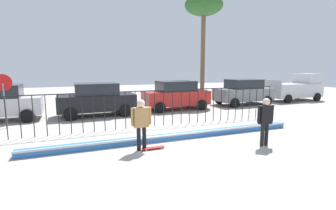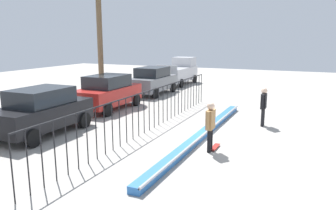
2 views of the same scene
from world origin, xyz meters
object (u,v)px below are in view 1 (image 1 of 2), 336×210
(camera_operator, at_px, (265,117))
(pickup_truck, at_px, (296,88))
(stop_sign, at_px, (4,94))
(parked_car_black, at_px, (97,99))
(parked_car_red, at_px, (176,95))
(skateboarder, at_px, (141,120))
(parked_car_gray, at_px, (243,92))
(skateboard, at_px, (153,148))
(palm_tree_tall, at_px, (204,8))

(camera_operator, relative_size, pickup_truck, 0.37)
(stop_sign, bearing_deg, parked_car_black, 19.63)
(parked_car_red, bearing_deg, camera_operator, -86.79)
(skateboarder, distance_m, pickup_truck, 17.26)
(camera_operator, bearing_deg, parked_car_gray, -61.08)
(stop_sign, bearing_deg, pickup_truck, 5.86)
(parked_car_gray, bearing_deg, stop_sign, -168.92)
(parked_car_black, distance_m, parked_car_red, 5.13)
(skateboard, height_order, stop_sign, stop_sign)
(pickup_truck, xyz_separation_m, stop_sign, (-20.51, -2.10, 0.58))
(parked_car_black, relative_size, palm_tree_tall, 0.51)
(skateboarder, relative_size, skateboard, 2.19)
(camera_operator, bearing_deg, pickup_truck, -79.43)
(pickup_truck, bearing_deg, palm_tree_tall, 157.67)
(skateboarder, height_order, parked_car_red, parked_car_red)
(parked_car_black, xyz_separation_m, palm_tree_tall, (8.83, 3.31, 6.45))
(skateboarder, height_order, stop_sign, stop_sign)
(skateboarder, height_order, palm_tree_tall, palm_tree_tall)
(camera_operator, xyz_separation_m, parked_car_red, (0.17, 8.37, -0.07))
(skateboard, xyz_separation_m, stop_sign, (-5.36, 5.47, 1.56))
(skateboard, distance_m, camera_operator, 4.13)
(skateboarder, xyz_separation_m, parked_car_gray, (9.94, 7.22, -0.08))
(stop_sign, height_order, palm_tree_tall, palm_tree_tall)
(camera_operator, xyz_separation_m, parked_car_gray, (5.69, 8.39, -0.07))
(skateboarder, height_order, pickup_truck, pickup_truck)
(skateboarder, xyz_separation_m, pickup_truck, (15.54, 7.50, -0.01))
(parked_car_black, relative_size, parked_car_red, 1.00)
(camera_operator, bearing_deg, skateboarder, 47.76)
(parked_car_gray, bearing_deg, skateboarder, -139.91)
(parked_car_gray, height_order, stop_sign, stop_sign)
(camera_operator, bearing_deg, skateboard, 47.31)
(parked_car_red, height_order, palm_tree_tall, palm_tree_tall)
(parked_car_red, xyz_separation_m, pickup_truck, (11.12, 0.29, 0.06))
(camera_operator, height_order, pickup_truck, pickup_truck)
(skateboarder, distance_m, parked_car_black, 6.95)
(camera_operator, relative_size, palm_tree_tall, 0.20)
(skateboard, bearing_deg, parked_car_black, 101.14)
(skateboarder, bearing_deg, stop_sign, 138.24)
(camera_operator, bearing_deg, parked_car_black, 4.59)
(parked_car_black, bearing_deg, pickup_truck, 5.62)
(parked_car_red, relative_size, parked_car_gray, 1.00)
(camera_operator, height_order, parked_car_black, parked_car_black)
(skateboarder, relative_size, camera_operator, 1.01)
(parked_car_red, distance_m, parked_car_gray, 5.52)
(skateboarder, bearing_deg, parked_car_red, 64.06)
(skateboarder, xyz_separation_m, palm_tree_tall, (8.13, 10.23, 6.37))
(skateboarder, relative_size, stop_sign, 0.70)
(skateboarder, distance_m, palm_tree_tall, 14.53)
(camera_operator, relative_size, parked_car_red, 0.40)
(skateboarder, relative_size, parked_car_black, 0.41)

